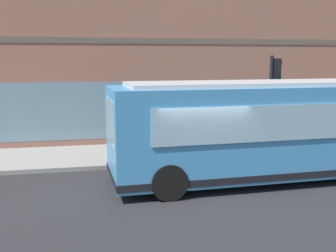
# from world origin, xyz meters

# --- Properties ---
(ground) EXTENTS (120.00, 120.00, 0.00)m
(ground) POSITION_xyz_m (0.00, 0.00, 0.00)
(ground) COLOR #262628
(sidewalk_curb) EXTENTS (3.52, 40.00, 0.15)m
(sidewalk_curb) POSITION_xyz_m (4.36, 0.00, 0.07)
(sidewalk_curb) COLOR gray
(sidewalk_curb) RESTS_ON ground
(building_corner) EXTENTS (9.30, 20.73, 8.14)m
(building_corner) POSITION_xyz_m (10.73, 0.00, 4.06)
(building_corner) COLOR #8C5B4C
(building_corner) RESTS_ON ground
(city_bus_nearside) EXTENTS (2.94, 10.13, 3.07)m
(city_bus_nearside) POSITION_xyz_m (0.51, -2.59, 1.55)
(city_bus_nearside) COLOR #3F8CC6
(city_bus_nearside) RESTS_ON ground
(traffic_light_near_corner) EXTENTS (0.32, 0.49, 3.71)m
(traffic_light_near_corner) POSITION_xyz_m (3.05, -3.84, 2.74)
(traffic_light_near_corner) COLOR black
(traffic_light_near_corner) RESTS_ON sidewalk_curb
(fire_hydrant) EXTENTS (0.35, 0.35, 0.74)m
(fire_hydrant) POSITION_xyz_m (4.55, -3.52, 0.51)
(fire_hydrant) COLOR yellow
(fire_hydrant) RESTS_ON sidewalk_curb
(pedestrian_near_hydrant) EXTENTS (0.32, 0.32, 1.65)m
(pedestrian_near_hydrant) POSITION_xyz_m (5.10, -6.11, 1.09)
(pedestrian_near_hydrant) COLOR #3359A5
(pedestrian_near_hydrant) RESTS_ON sidewalk_curb
(pedestrian_walking_along_curb) EXTENTS (0.32, 0.32, 1.54)m
(pedestrian_walking_along_curb) POSITION_xyz_m (5.41, 1.24, 1.03)
(pedestrian_walking_along_curb) COLOR #B23338
(pedestrian_walking_along_curb) RESTS_ON sidewalk_curb
(newspaper_vending_box) EXTENTS (0.44, 0.42, 0.90)m
(newspaper_vending_box) POSITION_xyz_m (3.74, 1.37, 0.60)
(newspaper_vending_box) COLOR #263F99
(newspaper_vending_box) RESTS_ON sidewalk_curb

